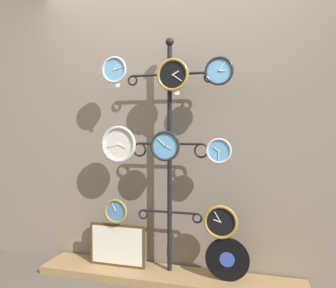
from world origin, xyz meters
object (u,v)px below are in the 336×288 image
object	(u,v)px
clock_middle_center	(165,146)
vinyl_record	(227,259)
clock_middle_right	(219,151)
picture_frame	(117,245)
clock_bottom_left	(116,211)
display_stand	(170,191)
clock_middle_left	(119,144)
clock_top_right	(219,71)
clock_bottom_right	(221,222)
clock_top_center	(173,75)
clock_top_left	(114,70)

from	to	relation	value
clock_middle_center	vinyl_record	world-z (taller)	clock_middle_center
clock_middle_right	picture_frame	world-z (taller)	clock_middle_right
clock_middle_center	clock_bottom_left	size ratio (longest dim) A/B	1.18
display_stand	picture_frame	world-z (taller)	display_stand
clock_middle_left	clock_bottom_left	bearing A→B (deg)	151.86
clock_middle_right	vinyl_record	size ratio (longest dim) A/B	0.58
clock_middle_left	clock_middle_right	distance (m)	0.83
clock_middle_right	display_stand	bearing A→B (deg)	167.42
clock_top_right	picture_frame	distance (m)	1.69
clock_bottom_right	picture_frame	size ratio (longest dim) A/B	0.52
clock_middle_right	clock_bottom_left	world-z (taller)	clock_middle_right
clock_bottom_right	vinyl_record	size ratio (longest dim) A/B	0.77
clock_bottom_left	clock_middle_right	bearing A→B (deg)	-1.03
clock_top_right	clock_bottom_left	size ratio (longest dim) A/B	1.06
clock_middle_center	vinyl_record	bearing A→B (deg)	3.82
clock_top_center	clock_bottom_right	world-z (taller)	clock_top_center
vinyl_record	picture_frame	world-z (taller)	picture_frame
clock_middle_center	clock_middle_right	bearing A→B (deg)	2.18
clock_top_center	clock_middle_center	distance (m)	0.57
clock_bottom_left	clock_bottom_right	size ratio (longest dim) A/B	0.78
vinyl_record	picture_frame	distance (m)	0.95
picture_frame	clock_top_left	bearing A→B (deg)	-77.76
clock_middle_left	clock_top_left	bearing A→B (deg)	-164.67
clock_top_right	clock_middle_right	xyz separation A→B (m)	(0.00, 0.01, -0.61)
display_stand	clock_top_right	size ratio (longest dim) A/B	9.06
clock_top_right	clock_middle_right	size ratio (longest dim) A/B	1.11
clock_middle_left	clock_middle_right	size ratio (longest dim) A/B	1.56
clock_middle_left	clock_bottom_left	xyz separation A→B (m)	(-0.04, 0.02, -0.57)
clock_top_left	clock_middle_left	xyz separation A→B (m)	(0.03, 0.01, -0.62)
display_stand	clock_middle_center	size ratio (longest dim) A/B	8.11
clock_top_right	clock_middle_left	bearing A→B (deg)	179.53
clock_top_left	clock_middle_center	size ratio (longest dim) A/B	0.90
vinyl_record	clock_middle_center	bearing A→B (deg)	-176.18
picture_frame	clock_top_right	bearing A→B (deg)	-4.02
clock_middle_center	clock_bottom_left	world-z (taller)	clock_middle_center
clock_top_center	vinyl_record	bearing A→B (deg)	0.77
display_stand	clock_top_right	distance (m)	1.05
clock_top_left	clock_top_right	xyz separation A→B (m)	(0.86, 0.00, -0.05)
clock_middle_center	display_stand	bearing A→B (deg)	87.08
display_stand	clock_middle_left	distance (m)	0.58
display_stand	clock_top_right	xyz separation A→B (m)	(0.42, -0.11, 0.96)
clock_top_left	clock_bottom_right	xyz separation A→B (m)	(0.88, 0.02, -1.21)
display_stand	clock_middle_left	size ratio (longest dim) A/B	6.45
clock_top_right	vinyl_record	size ratio (longest dim) A/B	0.64
clock_top_center	picture_frame	bearing A→B (deg)	175.65
display_stand	clock_bottom_right	bearing A→B (deg)	-11.33
clock_top_left	clock_top_center	world-z (taller)	clock_top_left
clock_top_right	clock_top_center	bearing A→B (deg)	176.44
clock_top_center	clock_middle_left	xyz separation A→B (m)	(-0.46, -0.02, -0.56)
clock_top_right	clock_middle_center	world-z (taller)	clock_top_right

